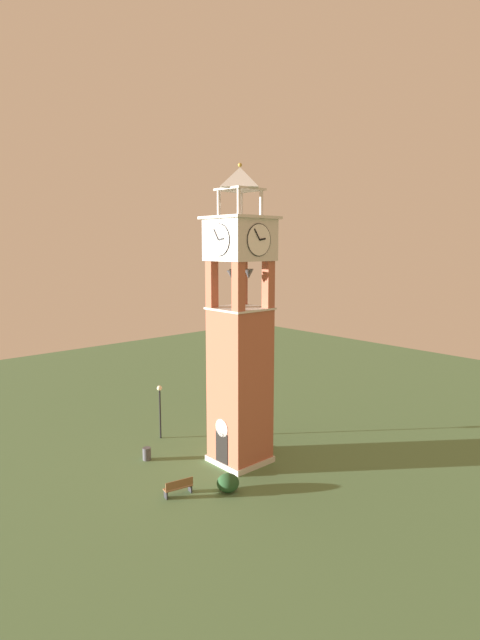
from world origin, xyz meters
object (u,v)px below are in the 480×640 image
object	(u,v)px
clock_tower	(240,343)
lamp_post	(160,402)
trash_bin	(147,454)
park_bench	(179,487)

from	to	relation	value
clock_tower	lamp_post	world-z (taller)	clock_tower
clock_tower	trash_bin	distance (m)	9.32
lamp_post	trash_bin	bearing A→B (deg)	-46.77
lamp_post	trash_bin	distance (m)	4.30
park_bench	trash_bin	size ratio (longest dim) A/B	2.07
clock_tower	lamp_post	size ratio (longest dim) A/B	4.77
clock_tower	lamp_post	distance (m)	8.40
lamp_post	trash_bin	size ratio (longest dim) A/B	4.77
clock_tower	lamp_post	xyz separation A→B (m)	(-6.60, -1.61, -4.95)
park_bench	trash_bin	bearing A→B (deg)	167.19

